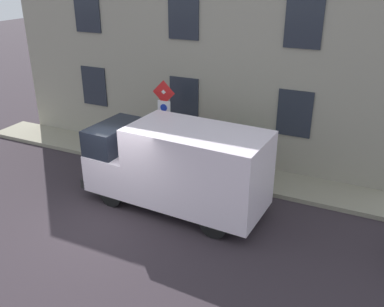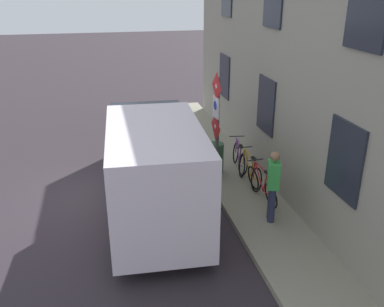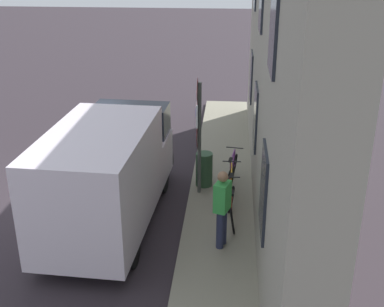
{
  "view_description": "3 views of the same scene",
  "coord_description": "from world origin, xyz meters",
  "px_view_note": "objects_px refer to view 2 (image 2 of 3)",
  "views": [
    {
      "loc": [
        -8.22,
        -6.41,
        6.49
      ],
      "look_at": [
        3.11,
        -1.03,
        0.91
      ],
      "focal_mm": 39.58,
      "sensor_mm": 36.0,
      "label": 1
    },
    {
      "loc": [
        0.25,
        -10.29,
        5.32
      ],
      "look_at": [
        2.51,
        -0.29,
        1.11
      ],
      "focal_mm": 39.17,
      "sensor_mm": 36.0,
      "label": 2
    },
    {
      "loc": [
        4.06,
        -11.43,
        6.08
      ],
      "look_at": [
        3.09,
        0.2,
        1.14
      ],
      "focal_mm": 46.87,
      "sensor_mm": 36.0,
      "label": 3
    }
  ],
  "objects_px": {
    "bicycle_orange": "(249,170)",
    "litter_bin": "(216,158)",
    "sign_post_stacked": "(216,116)",
    "bicycle_purple": "(239,158)",
    "delivery_van": "(154,167)",
    "pedestrian": "(273,184)",
    "bicycle_red": "(262,185)"
  },
  "relations": [
    {
      "from": "delivery_van",
      "to": "litter_bin",
      "type": "height_order",
      "value": "delivery_van"
    },
    {
      "from": "bicycle_red",
      "to": "bicycle_purple",
      "type": "xyz_separation_m",
      "value": [
        0.0,
        1.83,
        0.0
      ]
    },
    {
      "from": "bicycle_red",
      "to": "pedestrian",
      "type": "xyz_separation_m",
      "value": [
        -0.18,
        -1.06,
        0.56
      ]
    },
    {
      "from": "delivery_van",
      "to": "litter_bin",
      "type": "distance_m",
      "value": 2.9
    },
    {
      "from": "sign_post_stacked",
      "to": "delivery_van",
      "type": "xyz_separation_m",
      "value": [
        -1.91,
        -1.48,
        -0.67
      ]
    },
    {
      "from": "bicycle_orange",
      "to": "sign_post_stacked",
      "type": "bearing_deg",
      "value": 63.17
    },
    {
      "from": "sign_post_stacked",
      "to": "litter_bin",
      "type": "bearing_deg",
      "value": 71.21
    },
    {
      "from": "bicycle_orange",
      "to": "litter_bin",
      "type": "xyz_separation_m",
      "value": [
        -0.72,
        0.86,
        0.08
      ]
    },
    {
      "from": "pedestrian",
      "to": "bicycle_purple",
      "type": "bearing_deg",
      "value": -74.79
    },
    {
      "from": "sign_post_stacked",
      "to": "bicycle_purple",
      "type": "bearing_deg",
      "value": 29.4
    },
    {
      "from": "sign_post_stacked",
      "to": "bicycle_red",
      "type": "xyz_separation_m",
      "value": [
        0.86,
        -1.35,
        -1.5
      ]
    },
    {
      "from": "delivery_van",
      "to": "bicycle_red",
      "type": "height_order",
      "value": "delivery_van"
    },
    {
      "from": "sign_post_stacked",
      "to": "litter_bin",
      "type": "xyz_separation_m",
      "value": [
        0.15,
        0.43,
        -1.42
      ]
    },
    {
      "from": "bicycle_orange",
      "to": "bicycle_purple",
      "type": "bearing_deg",
      "value": -0.52
    },
    {
      "from": "bicycle_red",
      "to": "bicycle_orange",
      "type": "relative_size",
      "value": 1.0
    },
    {
      "from": "bicycle_purple",
      "to": "pedestrian",
      "type": "height_order",
      "value": "pedestrian"
    },
    {
      "from": "bicycle_red",
      "to": "bicycle_purple",
      "type": "bearing_deg",
      "value": -3.98
    },
    {
      "from": "bicycle_purple",
      "to": "delivery_van",
      "type": "bearing_deg",
      "value": 133.69
    },
    {
      "from": "bicycle_red",
      "to": "bicycle_purple",
      "type": "distance_m",
      "value": 1.83
    },
    {
      "from": "sign_post_stacked",
      "to": "bicycle_red",
      "type": "relative_size",
      "value": 1.71
    },
    {
      "from": "bicycle_red",
      "to": "litter_bin",
      "type": "relative_size",
      "value": 1.91
    },
    {
      "from": "delivery_van",
      "to": "pedestrian",
      "type": "bearing_deg",
      "value": -106.7
    },
    {
      "from": "delivery_van",
      "to": "litter_bin",
      "type": "bearing_deg",
      "value": -44.12
    },
    {
      "from": "delivery_van",
      "to": "bicycle_purple",
      "type": "height_order",
      "value": "delivery_van"
    },
    {
      "from": "bicycle_orange",
      "to": "pedestrian",
      "type": "distance_m",
      "value": 2.06
    },
    {
      "from": "bicycle_red",
      "to": "pedestrian",
      "type": "relative_size",
      "value": 1.0
    },
    {
      "from": "bicycle_orange",
      "to": "litter_bin",
      "type": "height_order",
      "value": "litter_bin"
    },
    {
      "from": "delivery_van",
      "to": "sign_post_stacked",
      "type": "bearing_deg",
      "value": -49.3
    },
    {
      "from": "bicycle_purple",
      "to": "bicycle_red",
      "type": "bearing_deg",
      "value": -171.65
    },
    {
      "from": "sign_post_stacked",
      "to": "bicycle_orange",
      "type": "bearing_deg",
      "value": -26.38
    },
    {
      "from": "delivery_van",
      "to": "pedestrian",
      "type": "height_order",
      "value": "delivery_van"
    },
    {
      "from": "delivery_van",
      "to": "pedestrian",
      "type": "xyz_separation_m",
      "value": [
        2.59,
        -0.93,
        -0.26
      ]
    }
  ]
}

